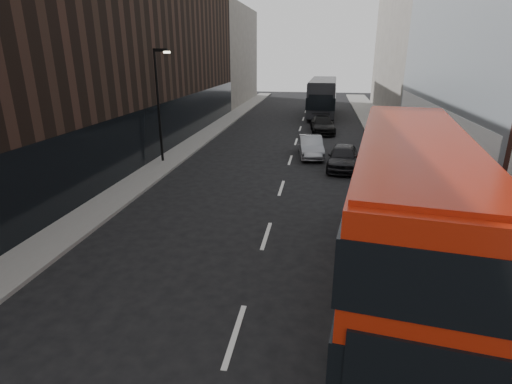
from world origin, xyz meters
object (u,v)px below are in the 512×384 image
at_px(street_lamp, 159,98).
at_px(grey_bus, 323,96).
at_px(red_bus, 406,209).
at_px(car_a, 343,157).
at_px(car_c, 323,125).
at_px(car_b, 311,146).

xyz_separation_m(street_lamp, grey_bus, (10.20, 23.09, -2.00)).
relative_size(red_bus, car_a, 2.78).
height_order(street_lamp, car_c, street_lamp).
bearing_deg(red_bus, car_c, 103.14).
relative_size(red_bus, car_c, 2.46).
height_order(grey_bus, car_b, grey_bus).
xyz_separation_m(car_b, car_c, (0.79, 9.08, 0.01)).
height_order(car_b, car_c, car_c).
height_order(street_lamp, car_a, street_lamp).
distance_m(red_bus, car_b, 16.88).
bearing_deg(car_a, red_bus, -79.76).
xyz_separation_m(car_a, car_b, (-2.09, 2.82, -0.03)).
relative_size(street_lamp, car_a, 1.58).
bearing_deg(car_b, street_lamp, -168.18).
xyz_separation_m(street_lamp, car_a, (11.61, 0.43, -3.43)).
distance_m(street_lamp, grey_bus, 25.32).
distance_m(car_a, car_b, 3.51).
xyz_separation_m(street_lamp, red_bus, (12.66, -13.21, -1.47)).
bearing_deg(car_a, grey_bus, 99.42).
xyz_separation_m(red_bus, car_b, (-3.14, 16.46, -1.99)).
bearing_deg(grey_bus, car_c, -87.61).
bearing_deg(car_c, car_a, -88.67).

